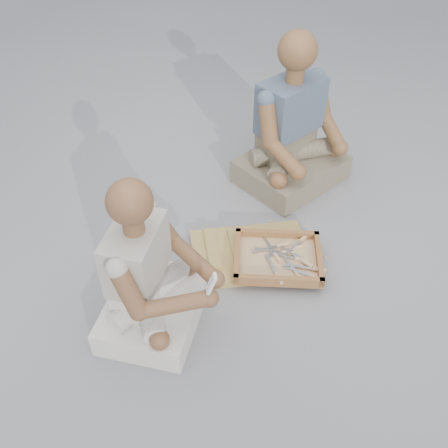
# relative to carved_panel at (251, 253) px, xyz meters

# --- Properties ---
(ground) EXTENTS (60.00, 60.00, 0.00)m
(ground) POSITION_rel_carved_panel_xyz_m (-0.14, -0.28, -0.02)
(ground) COLOR gray
(ground) RESTS_ON ground
(carved_panel) EXTENTS (0.72, 0.55, 0.04)m
(carved_panel) POSITION_rel_carved_panel_xyz_m (0.00, 0.00, 0.00)
(carved_panel) COLOR olive
(carved_panel) RESTS_ON ground
(tool_tray) EXTENTS (0.47, 0.38, 0.06)m
(tool_tray) POSITION_rel_carved_panel_xyz_m (0.15, -0.07, 0.04)
(tool_tray) COLOR brown
(tool_tray) RESTS_ON carved_panel
(chisel_0) EXTENTS (0.22, 0.05, 0.02)m
(chisel_0) POSITION_rel_carved_panel_xyz_m (0.35, -0.15, 0.06)
(chisel_0) COLOR silver
(chisel_0) RESTS_ON tool_tray
(chisel_1) EXTENTS (0.18, 0.16, 0.02)m
(chisel_1) POSITION_rel_carved_panel_xyz_m (0.29, -0.10, 0.06)
(chisel_1) COLOR silver
(chisel_1) RESTS_ON tool_tray
(chisel_2) EXTENTS (0.17, 0.16, 0.02)m
(chisel_2) POSITION_rel_carved_panel_xyz_m (0.32, -0.11, 0.05)
(chisel_2) COLOR silver
(chisel_2) RESTS_ON tool_tray
(chisel_3) EXTENTS (0.11, 0.21, 0.02)m
(chisel_3) POSITION_rel_carved_panel_xyz_m (0.14, -0.06, 0.05)
(chisel_3) COLOR silver
(chisel_3) RESTS_ON tool_tray
(chisel_4) EXTENTS (0.22, 0.07, 0.02)m
(chisel_4) POSITION_rel_carved_panel_xyz_m (0.26, -0.08, 0.05)
(chisel_4) COLOR silver
(chisel_4) RESTS_ON tool_tray
(chisel_5) EXTENTS (0.21, 0.10, 0.02)m
(chisel_5) POSITION_rel_carved_panel_xyz_m (0.16, 0.02, 0.05)
(chisel_5) COLOR silver
(chisel_5) RESTS_ON tool_tray
(chisel_6) EXTENTS (0.22, 0.05, 0.02)m
(chisel_6) POSITION_rel_carved_panel_xyz_m (0.19, -0.03, 0.05)
(chisel_6) COLOR silver
(chisel_6) RESTS_ON tool_tray
(chisel_7) EXTENTS (0.15, 0.18, 0.02)m
(chisel_7) POSITION_rel_carved_panel_xyz_m (0.28, 0.07, 0.06)
(chisel_7) COLOR silver
(chisel_7) RESTS_ON tool_tray
(chisel_8) EXTENTS (0.20, 0.12, 0.02)m
(chisel_8) POSITION_rel_carved_panel_xyz_m (0.24, 0.00, 0.05)
(chisel_8) COLOR silver
(chisel_8) RESTS_ON tool_tray
(chisel_9) EXTENTS (0.10, 0.21, 0.02)m
(chisel_9) POSITION_rel_carved_panel_xyz_m (0.14, -0.21, 0.06)
(chisel_9) COLOR silver
(chisel_9) RESTS_ON tool_tray
(chisel_10) EXTENTS (0.21, 0.11, 0.02)m
(chisel_10) POSITION_rel_carved_panel_xyz_m (0.32, -0.20, 0.05)
(chisel_10) COLOR silver
(chisel_10) RESTS_ON tool_tray
(chisel_11) EXTENTS (0.11, 0.21, 0.02)m
(chisel_11) POSITION_rel_carved_panel_xyz_m (0.25, -0.20, 0.06)
(chisel_11) COLOR silver
(chisel_11) RESTS_ON tool_tray
(wood_chip_0) EXTENTS (0.02, 0.02, 0.00)m
(wood_chip_0) POSITION_rel_carved_panel_xyz_m (0.09, 0.04, -0.02)
(wood_chip_0) COLOR #D7BC7F
(wood_chip_0) RESTS_ON ground
(wood_chip_1) EXTENTS (0.02, 0.02, 0.00)m
(wood_chip_1) POSITION_rel_carved_panel_xyz_m (-0.20, 0.01, -0.02)
(wood_chip_1) COLOR #D7BC7F
(wood_chip_1) RESTS_ON ground
(wood_chip_2) EXTENTS (0.02, 0.02, 0.00)m
(wood_chip_2) POSITION_rel_carved_panel_xyz_m (0.43, 0.01, -0.02)
(wood_chip_2) COLOR #D7BC7F
(wood_chip_2) RESTS_ON ground
(wood_chip_3) EXTENTS (0.02, 0.02, 0.00)m
(wood_chip_3) POSITION_rel_carved_panel_xyz_m (0.24, 0.02, -0.02)
(wood_chip_3) COLOR #D7BC7F
(wood_chip_3) RESTS_ON ground
(wood_chip_4) EXTENTS (0.02, 0.02, 0.00)m
(wood_chip_4) POSITION_rel_carved_panel_xyz_m (0.36, 0.21, -0.02)
(wood_chip_4) COLOR #D7BC7F
(wood_chip_4) RESTS_ON ground
(wood_chip_5) EXTENTS (0.02, 0.02, 0.00)m
(wood_chip_5) POSITION_rel_carved_panel_xyz_m (0.06, -0.13, -0.02)
(wood_chip_5) COLOR #D7BC7F
(wood_chip_5) RESTS_ON ground
(wood_chip_6) EXTENTS (0.02, 0.02, 0.00)m
(wood_chip_6) POSITION_rel_carved_panel_xyz_m (0.15, 0.17, -0.02)
(wood_chip_6) COLOR #D7BC7F
(wood_chip_6) RESTS_ON ground
(wood_chip_7) EXTENTS (0.02, 0.02, 0.00)m
(wood_chip_7) POSITION_rel_carved_panel_xyz_m (0.07, 0.10, -0.02)
(wood_chip_7) COLOR #D7BC7F
(wood_chip_7) RESTS_ON ground
(wood_chip_8) EXTENTS (0.02, 0.02, 0.00)m
(wood_chip_8) POSITION_rel_carved_panel_xyz_m (0.04, 0.09, -0.02)
(wood_chip_8) COLOR #D7BC7F
(wood_chip_8) RESTS_ON ground
(wood_chip_9) EXTENTS (0.02, 0.02, 0.00)m
(wood_chip_9) POSITION_rel_carved_panel_xyz_m (-0.12, -0.05, -0.02)
(wood_chip_9) COLOR #D7BC7F
(wood_chip_9) RESTS_ON ground
(wood_chip_10) EXTENTS (0.02, 0.02, 0.00)m
(wood_chip_10) POSITION_rel_carved_panel_xyz_m (-0.12, 0.04, -0.02)
(wood_chip_10) COLOR #D7BC7F
(wood_chip_10) RESTS_ON ground
(wood_chip_11) EXTENTS (0.02, 0.02, 0.00)m
(wood_chip_11) POSITION_rel_carved_panel_xyz_m (0.12, 0.31, -0.02)
(wood_chip_11) COLOR #D7BC7F
(wood_chip_11) RESTS_ON ground
(craftsman) EXTENTS (0.61, 0.61, 0.85)m
(craftsman) POSITION_rel_carved_panel_xyz_m (-0.48, -0.46, 0.27)
(craftsman) COLOR silver
(craftsman) RESTS_ON ground
(companion) EXTENTS (0.81, 0.81, 1.00)m
(companion) POSITION_rel_carved_panel_xyz_m (0.24, 0.75, 0.31)
(companion) COLOR gray
(companion) RESTS_ON ground
(mobile_phone) EXTENTS (0.06, 0.05, 0.10)m
(mobile_phone) POSITION_rel_carved_panel_xyz_m (-0.17, -0.57, 0.39)
(mobile_phone) COLOR white
(mobile_phone) RESTS_ON craftsman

